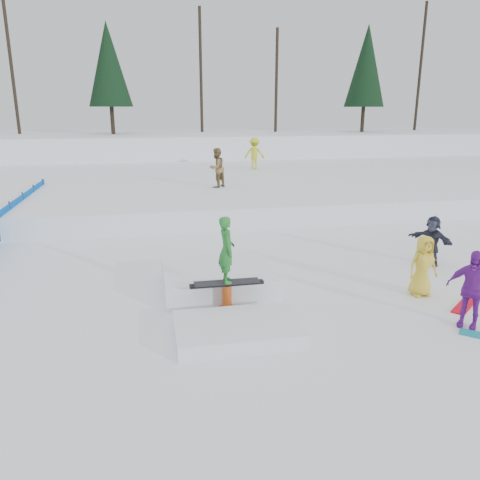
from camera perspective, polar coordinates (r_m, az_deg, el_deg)
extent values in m
plane|color=white|center=(10.07, -0.57, -9.24)|extent=(120.00, 120.00, 0.00)
cube|color=white|center=(39.12, -8.96, 11.05)|extent=(60.00, 14.00, 2.40)
cube|color=white|center=(25.32, -7.39, 6.84)|extent=(50.00, 18.00, 0.80)
cylinder|color=black|center=(18.49, -26.14, 2.56)|extent=(0.05, 0.05, 1.10)
cylinder|color=black|center=(20.30, -24.85, 3.75)|extent=(0.05, 0.05, 1.10)
cylinder|color=black|center=(22.12, -23.77, 4.75)|extent=(0.05, 0.05, 1.10)
cylinder|color=black|center=(23.95, -22.85, 5.60)|extent=(0.05, 0.05, 1.10)
cylinder|color=black|center=(40.19, -26.13, 18.70)|extent=(0.24, 0.24, 10.00)
cylinder|color=black|center=(37.55, -15.28, 13.88)|extent=(0.30, 0.30, 2.00)
cone|color=black|center=(37.67, -15.74, 19.92)|extent=(3.20, 3.20, 5.95)
cylinder|color=black|center=(39.85, -4.80, 19.83)|extent=(0.24, 0.24, 9.50)
cylinder|color=black|center=(39.98, 4.46, 18.75)|extent=(0.24, 0.24, 8.00)
cylinder|color=black|center=(40.99, 14.72, 14.03)|extent=(0.30, 0.30, 2.00)
cone|color=black|center=(41.12, 15.14, 19.81)|extent=(3.20, 3.20, 6.30)
cylinder|color=black|center=(45.73, 21.14, 18.99)|extent=(0.24, 0.24, 10.50)
imported|color=brown|center=(21.31, -2.87, 8.78)|extent=(1.08, 1.07, 1.77)
imported|color=#C0C81B|center=(27.89, 1.77, 10.49)|extent=(1.34, 1.02, 1.83)
imported|color=#791E9C|center=(10.37, 26.37, -5.39)|extent=(0.93, 0.96, 1.61)
imported|color=gold|center=(11.69, 21.39, -2.94)|extent=(0.73, 0.49, 1.45)
imported|color=#262839|center=(14.09, 22.31, -0.07)|extent=(0.97, 1.34, 1.40)
cube|color=red|center=(11.79, 25.86, -6.99)|extent=(1.26, 1.10, 0.03)
cube|color=white|center=(11.37, -2.71, -4.77)|extent=(2.60, 2.20, 0.54)
cube|color=white|center=(9.16, -0.29, -10.86)|extent=(2.40, 1.60, 0.30)
cylinder|color=#C2531F|center=(10.28, -1.58, -8.52)|extent=(0.44, 0.44, 0.06)
cylinder|color=#C2531F|center=(10.17, -1.60, -7.13)|extent=(0.20, 0.20, 0.60)
cube|color=black|center=(10.05, -1.61, -5.39)|extent=(1.60, 0.16, 0.06)
cube|color=black|center=(10.03, -1.61, -5.15)|extent=(1.40, 0.28, 0.03)
imported|color=#217A29|center=(9.79, -1.64, -1.17)|extent=(0.34, 0.52, 1.42)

